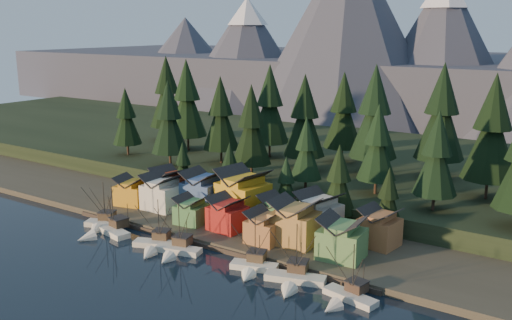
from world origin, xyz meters
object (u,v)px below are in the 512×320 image
Objects in this scene: boat_1 at (105,225)px; house_back_1 at (203,189)px; house_front_0 at (132,190)px; house_front_1 at (162,191)px; boat_0 at (102,218)px; boat_2 at (156,240)px; boat_5 at (294,273)px; boat_6 at (347,291)px; boat_3 at (176,244)px; boat_4 at (253,260)px; house_back_0 at (169,184)px.

house_back_1 is (9.55, 23.91, 4.45)m from boat_1.
house_front_1 reaches higher than house_front_0.
boat_0 is 1.01× the size of boat_2.
boat_0 is at bearing -86.56° from house_front_0.
boat_5 reaches higher than boat_6.
boat_6 is (38.95, 0.46, -0.20)m from boat_3.
boat_1 is 1.03× the size of boat_5.
boat_5 is 1.12× the size of boat_6.
boat_4 reaches higher than boat_2.
house_back_1 is at bearing 10.58° from house_back_0.
house_back_1 is at bearing 32.76° from house_front_1.
boat_5 reaches higher than house_front_0.
boat_3 is at bearing -66.35° from house_back_1.
boat_2 reaches higher than house_back_0.
boat_2 is 29.20m from house_front_0.
boat_3 is at bearing 166.88° from boat_5.
boat_1 is 1.10× the size of boat_2.
boat_3 is 1.25× the size of house_back_0.
boat_0 is 25.62m from house_back_1.
house_front_1 is (-48.04, 16.49, 4.01)m from boat_5.
boat_0 is at bearing -170.60° from boat_6.
boat_0 is 1.34× the size of house_front_1.
boat_1 reaches higher than boat_6.
boat_0 is at bearing -109.56° from house_front_1.
boat_1 is 15.61m from boat_2.
boat_3 is (21.25, 0.24, 0.04)m from boat_1.
boat_0 is 1.01× the size of boat_3.
house_front_1 is (-20.29, 17.99, 3.95)m from boat_3.
house_front_1 reaches higher than boat_6.
boat_3 is 26.77m from house_back_1.
house_front_1 is at bearing -50.81° from house_back_0.
boat_5 reaches higher than boat_3.
boat_3 is (5.64, 0.06, 0.19)m from boat_2.
boat_0 reaches higher than boat_3.
boat_3 is 1.33× the size of house_front_1.
boat_1 is at bearing -73.35° from house_back_0.
house_back_0 is (-62.32, 23.43, 4.08)m from boat_6.
boat_0 is 0.92× the size of boat_1.
boat_1 is 18.83m from house_front_0.
boat_1 is 1.48× the size of house_front_0.
boat_6 is at bearing -20.47° from boat_2.
boat_5 is at bearing -12.03° from house_back_0.
boat_6 is (11.20, -1.04, -0.15)m from boat_5.
boat_6 reaches higher than house_front_0.
house_back_1 is (11.68, -0.21, 0.53)m from house_back_0.
boat_5 is 55.95m from house_back_0.
boat_6 is 1.29× the size of house_front_0.
boat_2 is 1.24× the size of house_back_0.
house_back_1 is at bearing 35.32° from boat_0.
boat_2 is at bearing 166.47° from boat_5.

